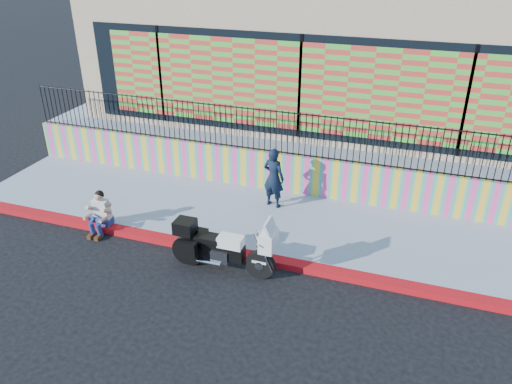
% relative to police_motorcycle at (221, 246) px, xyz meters
% --- Properties ---
extents(ground, '(90.00, 90.00, 0.00)m').
position_rel_police_motorcycle_xyz_m(ground, '(0.43, 0.55, -0.60)').
color(ground, black).
rests_on(ground, ground).
extents(red_curb, '(16.00, 0.30, 0.15)m').
position_rel_police_motorcycle_xyz_m(red_curb, '(0.43, 0.55, -0.52)').
color(red_curb, '#A30B0C').
rests_on(red_curb, ground).
extents(sidewalk, '(16.00, 3.00, 0.15)m').
position_rel_police_motorcycle_xyz_m(sidewalk, '(0.43, 2.20, -0.52)').
color(sidewalk, gray).
rests_on(sidewalk, ground).
extents(mural_wall, '(16.00, 0.20, 1.10)m').
position_rel_police_motorcycle_xyz_m(mural_wall, '(0.43, 3.80, 0.10)').
color(mural_wall, '#FF4397').
rests_on(mural_wall, sidewalk).
extents(metal_fence, '(15.80, 0.04, 1.20)m').
position_rel_police_motorcycle_xyz_m(metal_fence, '(0.43, 3.80, 1.25)').
color(metal_fence, black).
rests_on(metal_fence, mural_wall).
extents(elevated_platform, '(16.00, 10.00, 1.25)m').
position_rel_police_motorcycle_xyz_m(elevated_platform, '(0.43, 8.90, 0.03)').
color(elevated_platform, gray).
rests_on(elevated_platform, ground).
extents(storefront_building, '(14.00, 8.06, 4.00)m').
position_rel_police_motorcycle_xyz_m(storefront_building, '(0.43, 8.69, 2.65)').
color(storefront_building, tan).
rests_on(storefront_building, elevated_platform).
extents(police_motorcycle, '(2.30, 0.76, 1.43)m').
position_rel_police_motorcycle_xyz_m(police_motorcycle, '(0.00, 0.00, 0.00)').
color(police_motorcycle, black).
rests_on(police_motorcycle, ground).
extents(police_officer, '(0.66, 0.51, 1.61)m').
position_rel_police_motorcycle_xyz_m(police_officer, '(0.28, 2.88, 0.36)').
color(police_officer, black).
rests_on(police_officer, sidewalk).
extents(seated_man, '(0.54, 0.71, 1.06)m').
position_rel_police_motorcycle_xyz_m(seated_man, '(-3.37, 0.43, -0.15)').
color(seated_man, navy).
rests_on(seated_man, ground).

